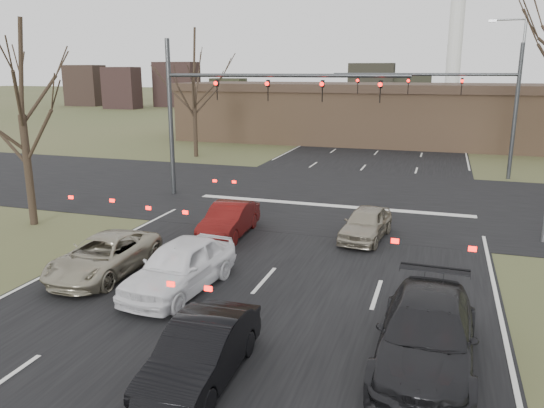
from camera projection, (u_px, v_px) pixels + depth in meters
The scene contains 15 objects.
ground at pixel (227, 323), 13.88m from camera, with size 360.00×360.00×0.00m, color #444F2A.
road_main at pixel (404, 121), 69.24m from camera, with size 14.00×300.00×0.02m, color black.
road_cross at pixel (338, 197), 27.72m from camera, with size 200.00×14.00×0.02m, color black.
building at pixel (410, 114), 47.70m from camera, with size 42.40×10.40×5.30m.
mast_arm_near at pixel (229, 99), 26.20m from camera, with size 12.12×0.24×8.00m.
mast_arm_far at pixel (467, 95), 32.03m from camera, with size 11.12×0.24×8.00m.
streetlight_right_far at pixel (516, 84), 34.65m from camera, with size 2.34×0.25×10.00m.
tree_left_near at pixel (16, 67), 21.24m from camera, with size 5.10×5.10×8.50m.
tree_left_far at pixel (193, 58), 39.03m from camera, with size 5.70×5.70×9.50m.
car_silver_suv at pixel (104, 256), 17.08m from camera, with size 2.07×4.49×1.25m, color #9E977F.
car_white_sedan at pixel (180, 266), 15.77m from camera, with size 1.82×4.53×1.54m, color white.
car_black_hatch at pixel (201, 352), 11.17m from camera, with size 1.40×4.01×1.32m, color black.
car_charcoal_sedan at pixel (427, 334), 11.73m from camera, with size 2.11×5.18×1.50m, color black.
car_red_ahead at pixel (229, 220), 21.08m from camera, with size 1.39×3.98×1.31m, color #510D0B.
car_silver_ahead at pixel (366, 223), 20.68m from camera, with size 1.49×3.70×1.26m, color gray.
Camera 1 is at (5.02, -11.72, 6.42)m, focal length 35.00 mm.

